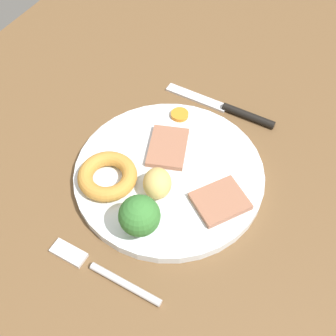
{
  "coord_description": "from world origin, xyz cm",
  "views": [
    {
      "loc": [
        -30.82,
        -18.39,
        51.71
      ],
      "look_at": [
        -0.32,
        -2.0,
        6.0
      ],
      "focal_mm": 45.45,
      "sensor_mm": 36.0,
      "label": 1
    }
  ],
  "objects": [
    {
      "name": "meat_slice_main",
      "position": [
        3.34,
        -0.34,
        5.4
      ],
      "size": [
        8.61,
        7.3,
        0.8
      ],
      "primitive_type": "cube",
      "rotation": [
        0.0,
        0.0,
        0.33
      ],
      "color": "#9E664C",
      "rests_on": "dinner_plate"
    },
    {
      "name": "dinner_plate",
      "position": [
        -0.32,
        -2.0,
        4.3
      ],
      "size": [
        26.18,
        26.18,
        1.4
      ],
      "primitive_type": "cylinder",
      "color": "white",
      "rests_on": "dining_table"
    },
    {
      "name": "meat_slice_under",
      "position": [
        -1.46,
        -10.26,
        5.4
      ],
      "size": [
        8.54,
        8.29,
        0.8
      ],
      "primitive_type": "cube",
      "rotation": [
        0.0,
        0.0,
        5.67
      ],
      "color": "#9E664C",
      "rests_on": "dinner_plate"
    },
    {
      "name": "dining_table",
      "position": [
        0.0,
        0.0,
        1.8
      ],
      "size": [
        120.0,
        84.0,
        3.6
      ],
      "primitive_type": "cube",
      "color": "brown",
      "rests_on": "ground"
    },
    {
      "name": "broccoli_floret",
      "position": [
        -9.77,
        -3.26,
        8.4
      ],
      "size": [
        5.06,
        5.06,
        5.99
      ],
      "color": "#8CB766",
      "rests_on": "dinner_plate"
    },
    {
      "name": "fork",
      "position": [
        -16.29,
        -1.56,
        3.99
      ],
      "size": [
        2.07,
        15.27,
        0.9
      ],
      "rotation": [
        0.0,
        0.0,
        1.56
      ],
      "color": "silver",
      "rests_on": "dining_table"
    },
    {
      "name": "roast_potato_left",
      "position": [
        -3.74,
        -2.27,
        6.89
      ],
      "size": [
        5.58,
        5.32,
        3.78
      ],
      "primitive_type": "ellipsoid",
      "rotation": [
        0.0,
        0.0,
        3.62
      ],
      "color": "#D8B260",
      "rests_on": "dinner_plate"
    },
    {
      "name": "knife",
      "position": [
        15.8,
        -4.19,
        4.05
      ],
      "size": [
        1.93,
        18.53,
        1.2
      ],
      "rotation": [
        0.0,
        0.0,
        1.55
      ],
      "color": "black",
      "rests_on": "dining_table"
    },
    {
      "name": "yorkshire_pudding",
      "position": [
        -5.33,
        4.46,
        6.02
      ],
      "size": [
        7.98,
        7.98,
        2.04
      ],
      "primitive_type": "torus",
      "color": "#C68938",
      "rests_on": "dinner_plate"
    },
    {
      "name": "carrot_coin_front",
      "position": [
        9.91,
        1.49,
        5.32
      ],
      "size": [
        2.68,
        2.68,
        0.63
      ],
      "primitive_type": "cylinder",
      "color": "orange",
      "rests_on": "dinner_plate"
    }
  ]
}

